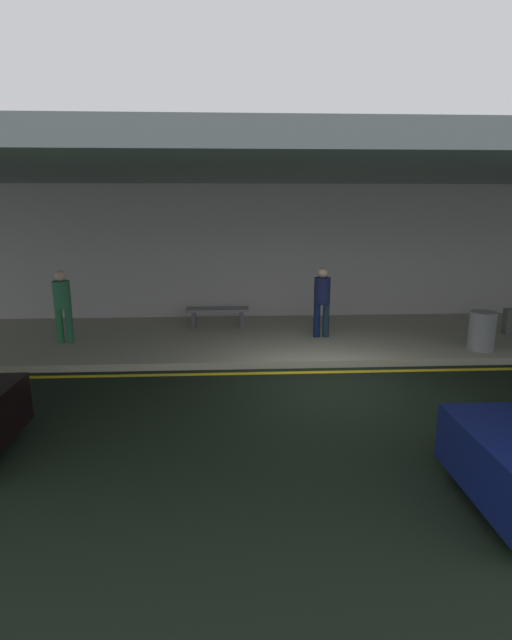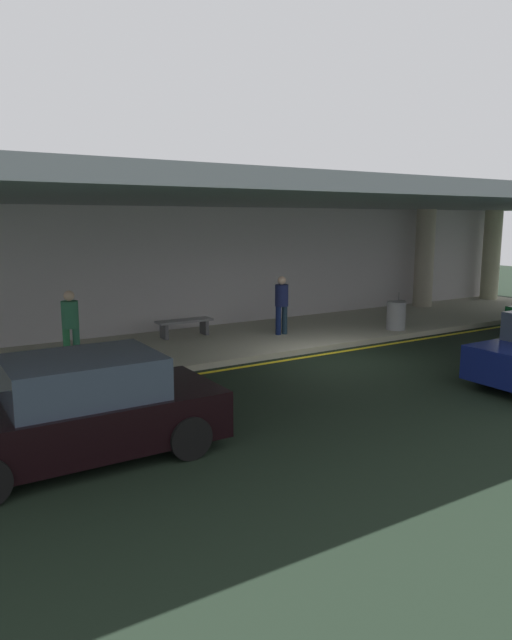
% 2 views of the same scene
% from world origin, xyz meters
% --- Properties ---
extents(ground_plane, '(60.00, 60.00, 0.00)m').
position_xyz_m(ground_plane, '(0.00, 0.00, 0.00)').
color(ground_plane, black).
extents(sidewalk, '(26.00, 4.20, 0.15)m').
position_xyz_m(sidewalk, '(0.00, 3.10, 0.07)').
color(sidewalk, '#A4A18D').
rests_on(sidewalk, ground).
extents(lane_stripe_yellow, '(26.00, 0.14, 0.01)m').
position_xyz_m(lane_stripe_yellow, '(0.00, 0.74, 0.00)').
color(lane_stripe_yellow, yellow).
rests_on(lane_stripe_yellow, ground).
extents(ceiling_overhang, '(28.00, 13.20, 0.30)m').
position_xyz_m(ceiling_overhang, '(0.00, 2.60, 3.95)').
color(ceiling_overhang, gray).
rests_on(ceiling_overhang, support_column_far_left).
extents(terminal_back_wall, '(26.00, 0.30, 3.80)m').
position_xyz_m(terminal_back_wall, '(0.00, 5.35, 1.90)').
color(terminal_back_wall, '#B3ADB0').
rests_on(terminal_back_wall, ground).
extents(traveler_with_luggage, '(0.38, 0.38, 1.68)m').
position_xyz_m(traveler_with_luggage, '(0.32, 2.87, 1.11)').
color(traveler_with_luggage, '#0D1944').
rests_on(traveler_with_luggage, sidewalk).
extents(person_waiting_for_ride, '(0.38, 0.38, 1.68)m').
position_xyz_m(person_waiting_for_ride, '(-5.66, 2.67, 1.11)').
color(person_waiting_for_ride, '#257241').
rests_on(person_waiting_for_ride, sidewalk).
extents(suitcase_upright_primary, '(0.36, 0.22, 0.90)m').
position_xyz_m(suitcase_upright_primary, '(5.05, 2.92, 0.46)').
color(suitcase_upright_primary, '#5D605D').
rests_on(suitcase_upright_primary, sidewalk).
extents(bench_metal, '(1.60, 0.50, 0.48)m').
position_xyz_m(bench_metal, '(-2.19, 4.06, 0.50)').
color(bench_metal, slate).
rests_on(bench_metal, sidewalk).
extents(trash_bin_steel, '(0.56, 0.56, 0.85)m').
position_xyz_m(trash_bin_steel, '(3.65, 1.65, 0.57)').
color(trash_bin_steel, gray).
rests_on(trash_bin_steel, sidewalk).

